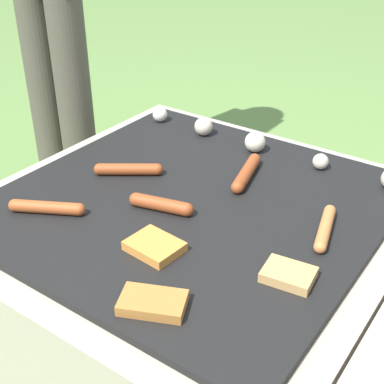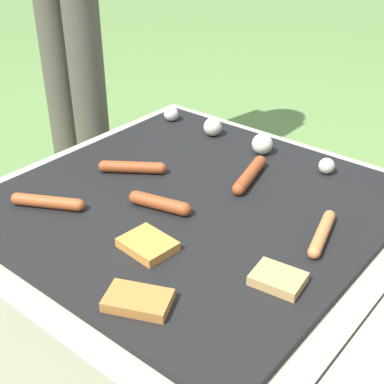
{
  "view_description": "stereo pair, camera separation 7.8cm",
  "coord_description": "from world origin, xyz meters",
  "views": [
    {
      "loc": [
        0.62,
        -0.88,
        1.02
      ],
      "look_at": [
        0.0,
        0.0,
        0.39
      ],
      "focal_mm": 50.0,
      "sensor_mm": 36.0,
      "label": 1
    },
    {
      "loc": [
        0.68,
        -0.83,
        1.02
      ],
      "look_at": [
        0.0,
        0.0,
        0.39
      ],
      "focal_mm": 50.0,
      "sensor_mm": 36.0,
      "label": 2
    }
  ],
  "objects": [
    {
      "name": "sausage_back_center",
      "position": [
        0.05,
        0.16,
        0.38
      ],
      "size": [
        0.07,
        0.18,
        0.03
      ],
      "color": "#93421E",
      "rests_on": "grill"
    },
    {
      "name": "bread_slice_center",
      "position": [
        0.05,
        -0.21,
        0.38
      ],
      "size": [
        0.11,
        0.09,
        0.02
      ],
      "color": "#D18438",
      "rests_on": "grill"
    },
    {
      "name": "mushroom_row",
      "position": [
        -0.0,
        0.32,
        0.39
      ],
      "size": [
        0.77,
        0.07,
        0.06
      ],
      "color": "silver",
      "rests_on": "grill"
    },
    {
      "name": "sausage_front_center",
      "position": [
        -0.03,
        -0.08,
        0.38
      ],
      "size": [
        0.15,
        0.06,
        0.03
      ],
      "color": "#93421E",
      "rests_on": "grill"
    },
    {
      "name": "bread_slice_right",
      "position": [
        0.16,
        -0.34,
        0.38
      ],
      "size": [
        0.14,
        0.11,
        0.02
      ],
      "color": "#B27033",
      "rests_on": "grill"
    },
    {
      "name": "bread_slice_left",
      "position": [
        0.32,
        -0.13,
        0.38
      ],
      "size": [
        0.1,
        0.08,
        0.02
      ],
      "color": "tan",
      "rests_on": "grill"
    },
    {
      "name": "sausage_back_right",
      "position": [
        0.31,
        0.05,
        0.38
      ],
      "size": [
        0.06,
        0.17,
        0.03
      ],
      "color": "#C6753D",
      "rests_on": "grill"
    },
    {
      "name": "grill",
      "position": [
        0.0,
        0.0,
        0.18
      ],
      "size": [
        0.95,
        0.95,
        0.37
      ],
      "color": "#A89E8C",
      "rests_on": "ground_plane"
    },
    {
      "name": "ground_plane",
      "position": [
        0.0,
        0.0,
        0.0
      ],
      "size": [
        14.0,
        14.0,
        0.0
      ],
      "primitive_type": "plane",
      "color": "#608442"
    },
    {
      "name": "sausage_mid_right",
      "position": [
        -0.23,
        -0.24,
        0.38
      ],
      "size": [
        0.16,
        0.1,
        0.03
      ],
      "color": "#A34C23",
      "rests_on": "grill"
    },
    {
      "name": "sausage_front_left",
      "position": [
        -0.2,
        0.01,
        0.38
      ],
      "size": [
        0.15,
        0.11,
        0.03
      ],
      "color": "#93421E",
      "rests_on": "grill"
    }
  ]
}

